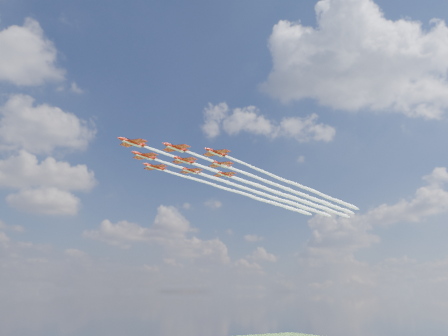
{
  "coord_description": "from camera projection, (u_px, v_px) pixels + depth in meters",
  "views": [
    {
      "loc": [
        -53.74,
        -114.57,
        45.4
      ],
      "look_at": [
        19.71,
        1.94,
        84.53
      ],
      "focal_mm": 35.0,
      "sensor_mm": 36.0,
      "label": 1
    }
  ],
  "objects": [
    {
      "name": "jet_row2_starb",
      "position": [
        254.0,
        191.0,
        180.63
      ],
      "size": [
        121.66,
        49.09,
        2.46
      ],
      "rotation": [
        0.0,
        0.0,
        0.36
      ],
      "color": "red"
    },
    {
      "name": "jet_row2_port",
      "position": [
        282.0,
        187.0,
        173.12
      ],
      "size": [
        121.66,
        49.09,
        2.46
      ],
      "rotation": [
        0.0,
        0.0,
        0.36
      ],
      "color": "red"
    },
    {
      "name": "jet_lead",
      "position": [
        254.0,
        184.0,
        168.71
      ],
      "size": [
        121.66,
        49.09,
        2.46
      ],
      "rotation": [
        0.0,
        0.0,
        0.36
      ],
      "color": "red"
    },
    {
      "name": "jet_row4_port",
      "position": [
        306.0,
        196.0,
        189.45
      ],
      "size": [
        121.66,
        49.09,
        2.46
      ],
      "rotation": [
        0.0,
        0.0,
        0.36
      ],
      "color": "red"
    },
    {
      "name": "jet_row3_starb",
      "position": [
        255.0,
        198.0,
        192.54
      ],
      "size": [
        121.66,
        49.09,
        2.46
      ],
      "rotation": [
        0.0,
        0.0,
        0.36
      ],
      "color": "red"
    },
    {
      "name": "jet_row4_starb",
      "position": [
        280.0,
        200.0,
        196.95
      ],
      "size": [
        121.66,
        49.09,
        2.46
      ],
      "rotation": [
        0.0,
        0.0,
        0.36
      ],
      "color": "red"
    },
    {
      "name": "jet_row3_port",
      "position": [
        309.0,
        190.0,
        177.53
      ],
      "size": [
        121.66,
        49.09,
        2.46
      ],
      "rotation": [
        0.0,
        0.0,
        0.36
      ],
      "color": "red"
    },
    {
      "name": "jet_tail",
      "position": [
        304.0,
        202.0,
        201.36
      ],
      "size": [
        121.66,
        49.09,
        2.46
      ],
      "rotation": [
        0.0,
        0.0,
        0.36
      ],
      "color": "red"
    },
    {
      "name": "jet_row3_centre",
      "position": [
        281.0,
        194.0,
        185.04
      ],
      "size": [
        121.66,
        49.09,
        2.46
      ],
      "rotation": [
        0.0,
        0.0,
        0.36
      ],
      "color": "red"
    }
  ]
}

